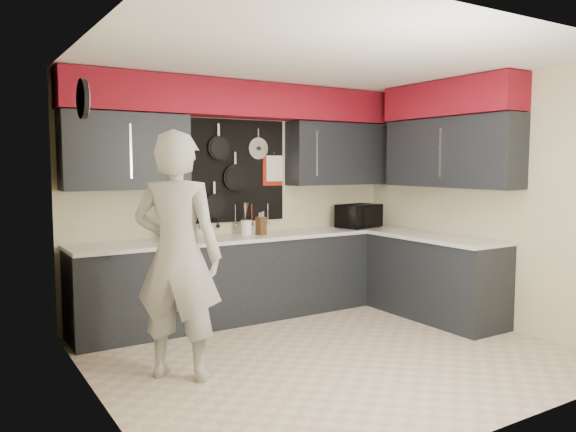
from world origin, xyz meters
TOP-DOWN VIEW (x-y plane):
  - ground at (0.00, 0.00)m, footprint 4.00×4.00m
  - back_wall_assembly at (0.01, 1.60)m, footprint 4.00×0.36m
  - right_wall_assembly at (1.85, 0.26)m, footprint 0.36×3.50m
  - left_wall_assembly at (-1.99, 0.02)m, footprint 0.05×3.50m
  - base_cabinets at (0.49, 1.13)m, footprint 3.95×2.20m
  - microwave at (1.47, 1.40)m, footprint 0.58×0.45m
  - knife_block at (0.09, 1.42)m, footprint 0.11×0.11m
  - utensil_crock at (-0.04, 1.51)m, footprint 0.13×0.13m
  - coffee_maker at (-0.84, 1.41)m, footprint 0.21×0.25m
  - person at (-1.35, 0.18)m, footprint 0.84×0.83m

SIDE VIEW (x-z plane):
  - ground at x=0.00m, z-range 0.00..0.00m
  - base_cabinets at x=0.49m, z-range 0.00..0.92m
  - person at x=-1.35m, z-range 0.00..1.96m
  - utensil_crock at x=-0.04m, z-range 0.92..1.08m
  - knife_block at x=0.09m, z-range 0.92..1.12m
  - microwave at x=1.47m, z-range 0.92..1.21m
  - coffee_maker at x=-0.84m, z-range 0.93..1.28m
  - left_wall_assembly at x=-1.99m, z-range 0.03..2.63m
  - right_wall_assembly at x=1.85m, z-range 0.64..3.24m
  - back_wall_assembly at x=0.01m, z-range 0.71..3.31m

